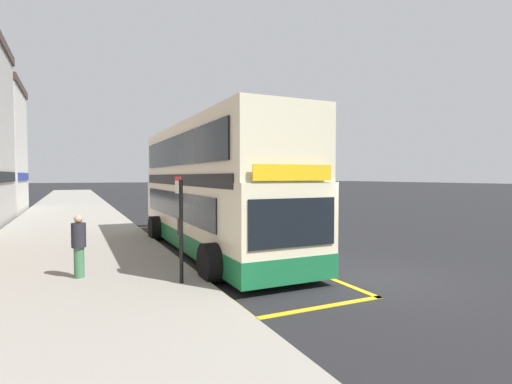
# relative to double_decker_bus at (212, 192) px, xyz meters

# --- Properties ---
(ground_plane) EXTENTS (260.00, 260.00, 0.00)m
(ground_plane) POSITION_rel_double_decker_bus_xyz_m (2.46, 26.64, -2.07)
(ground_plane) COLOR black
(pavement_near) EXTENTS (6.00, 76.00, 0.14)m
(pavement_near) POSITION_rel_double_decker_bus_xyz_m (-4.54, 26.64, -2.00)
(pavement_near) COLOR gray
(pavement_near) RESTS_ON ground
(double_decker_bus) EXTENTS (3.25, 11.20, 4.40)m
(double_decker_bus) POSITION_rel_double_decker_bus_xyz_m (0.00, 0.00, 0.00)
(double_decker_bus) COLOR beige
(double_decker_bus) RESTS_ON ground
(bus_bay_markings) EXTENTS (3.15, 14.11, 0.01)m
(bus_bay_markings) POSITION_rel_double_decker_bus_xyz_m (0.03, 0.34, -2.06)
(bus_bay_markings) COLOR gold
(bus_bay_markings) RESTS_ON ground
(bus_stop_sign) EXTENTS (0.09, 0.51, 2.49)m
(bus_stop_sign) POSITION_rel_double_decker_bus_xyz_m (-2.17, -4.07, -0.43)
(bus_stop_sign) COLOR black
(bus_stop_sign) RESTS_ON pavement_near
(parked_car_grey_across) EXTENTS (2.09, 4.20, 1.62)m
(parked_car_grey_across) POSITION_rel_double_decker_bus_xyz_m (7.47, 41.87, -1.27)
(parked_car_grey_across) COLOR slate
(parked_car_grey_across) RESTS_ON ground
(parked_car_maroon_far) EXTENTS (2.09, 4.20, 1.62)m
(parked_car_maroon_far) POSITION_rel_double_decker_bus_xyz_m (5.24, 20.91, -1.27)
(parked_car_maroon_far) COLOR maroon
(parked_car_maroon_far) RESTS_ON ground
(pedestrian_waiting_near_sign) EXTENTS (0.34, 0.34, 1.55)m
(pedestrian_waiting_near_sign) POSITION_rel_double_decker_bus_xyz_m (-4.33, -2.61, -1.09)
(pedestrian_waiting_near_sign) COLOR #3F724C
(pedestrian_waiting_near_sign) RESTS_ON pavement_near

